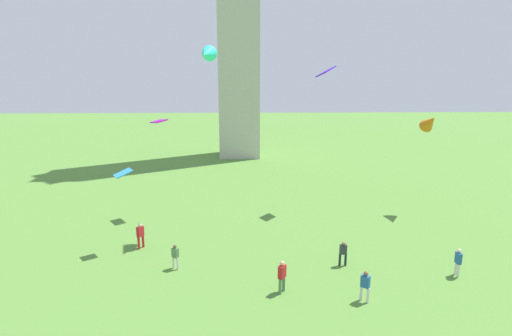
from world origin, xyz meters
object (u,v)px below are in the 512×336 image
Objects in this scene: person_3 at (458,261)px; kite_flying_2 at (207,54)px; person_0 at (282,275)px; kite_flying_5 at (123,173)px; person_2 at (175,255)px; kite_flying_3 at (326,72)px; person_5 at (343,252)px; kite_flying_4 at (159,121)px; person_1 at (140,234)px; kite_flying_1 at (430,122)px; person_4 at (365,284)px.

person_3 is 0.97× the size of kite_flying_2.
kite_flying_5 is at bearing 92.99° from person_0.
person_2 is 19.32m from kite_flying_3.
person_5 is (4.02, 2.99, -0.13)m from person_0.
person_1 is at bearing -39.57° from kite_flying_4.
kite_flying_1 is at bearing 21.62° from kite_flying_2.
kite_flying_5 is (-5.35, -2.90, -7.56)m from kite_flying_2.
person_4 is 1.00× the size of kite_flying_4.
kite_flying_3 is 18.20m from kite_flying_5.
kite_flying_2 reaches higher than person_2.
kite_flying_5 is (-23.04, -6.92, -2.42)m from kite_flying_1.
person_2 is 0.79× the size of kite_flying_3.
kite_flying_3 reaches higher than person_0.
person_3 is 6.53m from person_5.
kite_flying_2 reaches higher than person_5.
person_3 is at bearing -17.17° from kite_flying_2.
kite_flying_4 reaches higher than person_2.
kite_flying_3 reaches higher than kite_flying_1.
kite_flying_5 is at bearing 84.91° from person_3.
person_4 reaches higher than person_2.
kite_flying_1 is at bearing -7.12° from person_3.
kite_flying_1 is (2.84, 11.26, 6.73)m from person_3.
person_3 is (10.38, 1.52, -0.08)m from person_0.
kite_flying_1 is 0.98× the size of kite_flying_3.
kite_flying_1 is (9.19, 9.79, 6.79)m from person_5.
person_0 reaches higher than person_5.
kite_flying_3 is at bearing 40.53° from kite_flying_2.
person_3 reaches higher than person_2.
kite_flying_4 is 1.24× the size of kite_flying_5.
kite_flying_2 reaches higher than kite_flying_1.
person_2 is at bearing -97.42° from kite_flying_2.
person_0 is at bearing 9.82° from person_2.
kite_flying_2 is (-4.47, 8.75, 11.79)m from person_0.
kite_flying_4 is (-13.67, -1.64, -3.88)m from kite_flying_3.
kite_flying_1 is at bearing -59.06° from kite_flying_3.
kite_flying_2 reaches higher than person_4.
kite_flying_1 is (19.39, 9.88, 6.81)m from person_2.
person_3 reaches higher than person_5.
kite_flying_2 is at bearing 153.42° from person_1.
person_5 is at bearing 35.48° from person_2.
kite_flying_4 is at bearing 68.23° from person_0.
person_3 is 1.00× the size of person_4.
person_3 is 17.75m from kite_flying_3.
kite_flying_3 is at bearing 176.49° from kite_flying_5.
person_1 is at bearing 167.76° from person_5.
kite_flying_1 reaches higher than person_5.
kite_flying_1 is 24.18m from kite_flying_5.
kite_flying_5 is (-0.81, -0.09, 4.26)m from person_1.
kite_flying_3 is 14.30m from kite_flying_4.
kite_flying_1 reaches higher than person_3.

